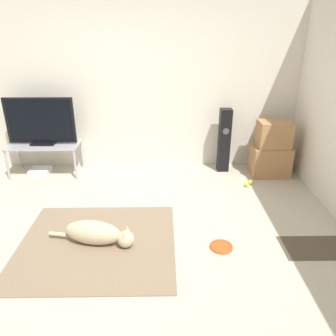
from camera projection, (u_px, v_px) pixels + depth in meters
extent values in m
plane|color=#BCB29E|center=(116.00, 239.00, 3.52)|extent=(12.00, 12.00, 0.00)
cube|color=silver|center=(129.00, 86.00, 4.93)|extent=(8.00, 0.06, 2.55)
cube|color=#847056|center=(97.00, 244.00, 3.44)|extent=(1.63, 1.48, 0.01)
ellipsoid|color=beige|center=(93.00, 232.00, 3.40)|extent=(0.64, 0.33, 0.26)
sphere|color=beige|center=(126.00, 239.00, 3.35)|extent=(0.18, 0.18, 0.18)
cone|color=beige|center=(127.00, 228.00, 3.36)|extent=(0.06, 0.06, 0.08)
cone|color=beige|center=(124.00, 234.00, 3.27)|extent=(0.06, 0.06, 0.08)
cylinder|color=beige|center=(58.00, 234.00, 3.49)|extent=(0.20, 0.08, 0.04)
cylinder|color=#DB511E|center=(221.00, 247.00, 3.39)|extent=(0.24, 0.24, 0.02)
torus|color=#DB511E|center=(221.00, 246.00, 3.38)|extent=(0.24, 0.24, 0.02)
cube|color=#A87A4C|center=(270.00, 161.00, 4.97)|extent=(0.56, 0.40, 0.45)
cube|color=#A87A4C|center=(274.00, 134.00, 4.80)|extent=(0.47, 0.33, 0.39)
cube|color=black|center=(224.00, 140.00, 5.02)|extent=(0.17, 0.17, 0.98)
cylinder|color=#4C4C51|center=(226.00, 131.00, 4.88)|extent=(0.09, 0.00, 0.09)
cube|color=#A8A8AD|center=(44.00, 145.00, 4.92)|extent=(1.05, 0.51, 0.02)
cylinder|color=#A8A8AD|center=(7.00, 165.00, 4.80)|extent=(0.04, 0.04, 0.46)
cylinder|color=#A8A8AD|center=(75.00, 165.00, 4.82)|extent=(0.04, 0.04, 0.46)
cylinder|color=#A8A8AD|center=(19.00, 154.00, 5.21)|extent=(0.04, 0.04, 0.46)
cylinder|color=#A8A8AD|center=(82.00, 154.00, 5.23)|extent=(0.04, 0.04, 0.46)
cube|color=black|center=(44.00, 143.00, 4.91)|extent=(0.35, 0.20, 0.03)
cube|color=black|center=(40.00, 120.00, 4.78)|extent=(1.00, 0.04, 0.67)
cube|color=black|center=(40.00, 121.00, 4.76)|extent=(0.92, 0.01, 0.61)
sphere|color=#C6E033|center=(250.00, 182.00, 4.73)|extent=(0.07, 0.07, 0.07)
sphere|color=#C6E033|center=(247.00, 185.00, 4.65)|extent=(0.07, 0.07, 0.07)
cube|color=white|center=(40.00, 171.00, 5.09)|extent=(0.30, 0.25, 0.07)
cube|color=#4C4233|center=(319.00, 248.00, 3.38)|extent=(0.77, 0.41, 0.01)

